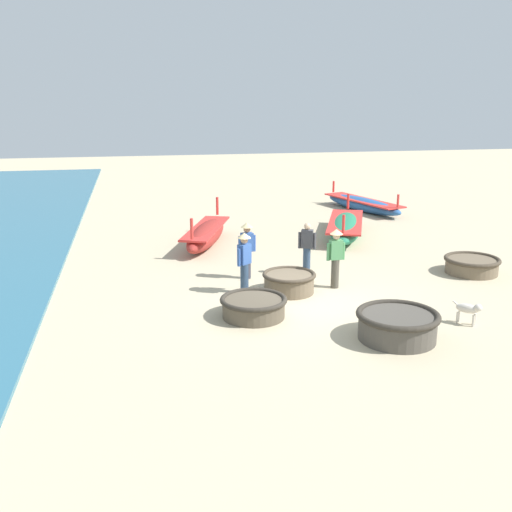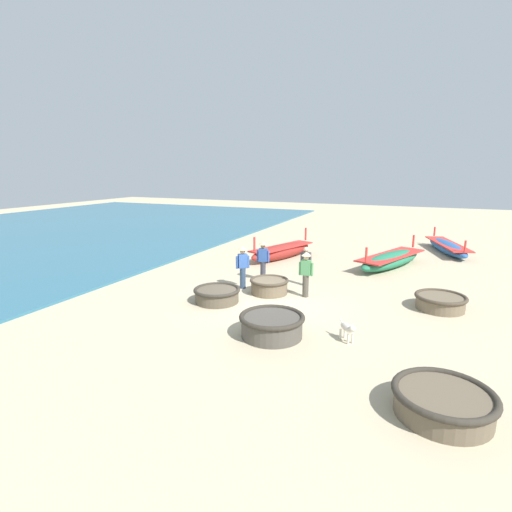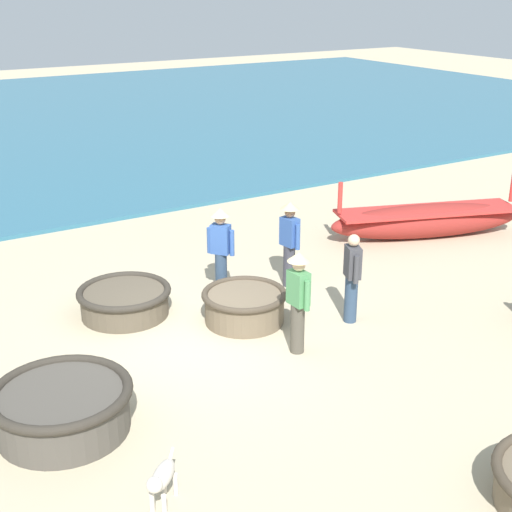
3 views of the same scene
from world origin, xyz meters
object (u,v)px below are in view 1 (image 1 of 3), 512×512
coracle_far_right (397,324)px  fisherman_with_hat (244,259)px  coracle_weathered (289,282)px  long_boat_blue_hull (206,234)px  coracle_center (254,306)px  fisherman_standing_right (247,247)px  dog (469,309)px  fisherman_standing_left (336,254)px  long_boat_ochre_hull (345,227)px  coracle_nearest (472,265)px  long_boat_green_hull (363,204)px  fisherman_by_coracle (307,247)px

coracle_far_right → fisherman_with_hat: (-2.70, 3.81, 0.61)m
coracle_weathered → long_boat_blue_hull: size_ratio=0.32×
coracle_center → fisherman_standing_right: size_ratio=0.97×
coracle_center → dog: (4.81, -1.48, 0.10)m
long_boat_blue_hull → fisherman_standing_left: (2.93, -5.54, 0.56)m
fisherman_standing_right → dog: bearing=-46.5°
fisherman_standing_right → fisherman_with_hat: (-0.32, -1.29, 0.00)m
fisherman_standing_left → coracle_far_right: bearing=-87.6°
long_boat_ochre_hull → coracle_nearest: bearing=-69.1°
long_boat_green_hull → dog: size_ratio=9.45×
coracle_far_right → long_boat_blue_hull: (-3.08, 9.30, 0.06)m
coracle_weathered → coracle_far_right: 3.91m
coracle_far_right → long_boat_green_hull: bearing=71.5°
long_boat_green_hull → dog: 14.21m
fisherman_standing_right → fisherman_by_coracle: size_ratio=1.06×
coracle_center → coracle_nearest: bearing=17.9°
long_boat_green_hull → long_boat_ochre_hull: long_boat_ochre_hull is taller
coracle_center → fisherman_standing_left: fisherman_standing_left is taller
coracle_nearest → long_boat_blue_hull: long_boat_blue_hull is taller
coracle_far_right → long_boat_ochre_hull: bearing=76.8°
coracle_far_right → fisherman_standing_right: (-2.39, 5.11, 0.61)m
coracle_far_right → fisherman_with_hat: bearing=125.3°
coracle_weathered → coracle_center: 2.10m
coracle_far_right → fisherman_standing_left: bearing=92.4°
long_boat_green_hull → fisherman_standing_left: (-4.97, -10.64, 0.64)m
long_boat_green_hull → long_boat_ochre_hull: size_ratio=1.02×
coracle_weathered → fisherman_by_coracle: fisherman_by_coracle is taller
fisherman_standing_left → long_boat_blue_hull: bearing=117.8°
coracle_center → long_boat_blue_hull: long_boat_blue_hull is taller
coracle_center → long_boat_green_hull: bearing=58.5°
fisherman_by_coracle → fisherman_with_hat: bearing=-147.9°
long_boat_ochre_hull → fisherman_with_hat: fisherman_with_hat is taller
long_boat_green_hull → fisherman_standing_left: 11.76m
coracle_center → long_boat_ochre_hull: 9.23m
long_boat_ochre_hull → fisherman_standing_left: fisherman_standing_left is taller
long_boat_blue_hull → dog: 10.18m
long_boat_blue_hull → coracle_center: bearing=-88.0°
coracle_center → fisherman_by_coracle: fisherman_by_coracle is taller
long_boat_blue_hull → coracle_nearest: bearing=-34.3°
coracle_nearest → coracle_center: bearing=-162.1°
fisherman_standing_right → fisherman_standing_left: size_ratio=1.00×
coracle_far_right → fisherman_standing_right: size_ratio=1.09×
long_boat_blue_hull → long_boat_ochre_hull: bearing=3.8°
long_boat_green_hull → long_boat_ochre_hull: 5.39m
coracle_far_right → long_boat_blue_hull: size_ratio=0.40×
coracle_weathered → fisherman_standing_left: 1.51m
fisherman_with_hat → fisherman_standing_left: same height
fisherman_by_coracle → long_boat_ochre_hull: bearing=57.9°
coracle_center → fisherman_with_hat: (0.12, 1.85, 0.68)m
long_boat_blue_hull → fisherman_with_hat: 5.53m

